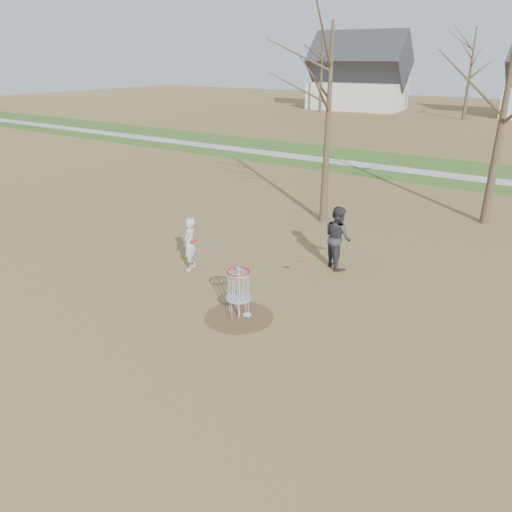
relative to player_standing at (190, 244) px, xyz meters
The scene contains 9 objects.
ground 3.64m from the player_standing, 27.97° to the right, with size 160.00×160.00×0.00m, color brown.
green_band 19.61m from the player_standing, 80.82° to the left, with size 160.00×8.00×0.01m, color #2D5119.
footpath 18.62m from the player_standing, 80.33° to the left, with size 160.00×1.50×0.01m, color #9E9E99.
dirt_circle 3.64m from the player_standing, 27.97° to the right, with size 1.80×1.80×0.01m, color #47331E.
player_standing is the anchor object (origin of this frame).
player_throwing 4.65m from the player_standing, 37.09° to the left, with size 0.97×0.76×2.01m, color #2C2E31.
disc_grounded 3.65m from the player_standing, 24.26° to the right, with size 0.22×0.22×0.02m, color silver.
discs_in_play 2.05m from the player_standing, 12.52° to the left, with size 3.39×1.37×0.37m.
disc_golf_basket 3.54m from the player_standing, 27.97° to the right, with size 0.64×0.64×1.35m.
Camera 1 is at (6.85, -9.13, 6.30)m, focal length 35.00 mm.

